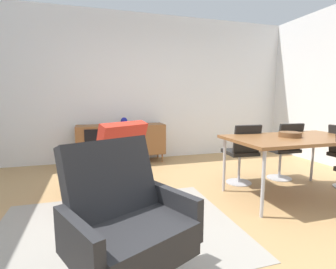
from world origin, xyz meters
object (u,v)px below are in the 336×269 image
Objects in this scene: sideboard at (121,140)px; dining_chair_back_right at (284,149)px; dining_table at (294,141)px; wooden_bowl_on_table at (290,135)px; dining_chair_back_left at (242,152)px; lounge_chair_red at (113,161)px; vase_cobalt at (124,121)px; armchair_black_shell at (125,220)px; side_table_round at (79,170)px; fruit_bowl at (78,151)px.

sideboard is 1.87× the size of dining_chair_back_right.
wooden_bowl_on_table is at bearing 145.63° from dining_table.
wooden_bowl_on_table reaches higher than sideboard.
dining_table is at bearing -57.67° from dining_chair_back_left.
dining_chair_back_right is 2.47m from lounge_chair_red.
dining_table is at bearing -14.91° from lounge_chair_red.
vase_cobalt is at bearing 127.81° from dining_table.
lounge_chair_red is 1.55m from armchair_black_shell.
dining_chair_back_left is at bearing -49.38° from sideboard.
sideboard is at bearing 128.43° from wooden_bowl_on_table.
wooden_bowl_on_table is at bearing -14.44° from lounge_chair_red.
sideboard is 1.73m from lounge_chair_red.
lounge_chair_red is (-2.07, 0.53, -0.30)m from wooden_bowl_on_table.
vase_cobalt is 0.52× the size of wooden_bowl_on_table.
armchair_black_shell is 1.82× the size of side_table_round.
side_table_round is at bearing -117.47° from vase_cobalt.
dining_table is 1.69× the size of armchair_black_shell.
side_table_round is (-2.48, 0.78, -0.45)m from wooden_bowl_on_table.
dining_chair_back_left is 0.90× the size of lounge_chair_red.
dining_chair_back_right is at bearing -5.09° from side_table_round.
sideboard is 3.28m from armchair_black_shell.
armchair_black_shell is at bearing -79.17° from fruit_bowl.
vase_cobalt is at bearing 62.51° from fruit_bowl.
dining_table is 2.40m from armchair_black_shell.
vase_cobalt is 2.73m from dining_chair_back_right.
dining_chair_back_right is at bearing 31.51° from armchair_black_shell.
dining_chair_back_right is 0.90× the size of armchair_black_shell.
dining_table is 0.70m from dining_chair_back_left.
wooden_bowl_on_table is at bearing -126.46° from dining_chair_back_right.
sideboard is 1.00× the size of dining_table.
side_table_round is at bearing 162.41° from wooden_bowl_on_table.
dining_chair_back_left is (-0.31, 0.53, -0.30)m from wooden_bowl_on_table.
sideboard is 2.92m from dining_table.
armchair_black_shell is (-2.52, -1.55, -0.00)m from dining_chair_back_right.
dining_table is at bearing -51.26° from sideboard.
side_table_round is (-0.34, 1.80, -0.15)m from armchair_black_shell.
lounge_chair_red is at bearing -99.92° from sideboard.
sideboard is 3.08× the size of side_table_round.
vase_cobalt reaches higher than side_table_round.
vase_cobalt is 0.16× the size of dining_chair_back_left.
dining_table is 8.00× the size of fruit_bowl.
sideboard is at bearing 128.74° from dining_table.
sideboard is 2.25m from dining_chair_back_left.
dining_table is 2.65m from fruit_bowl.
wooden_bowl_on_table is 0.27× the size of lounge_chair_red.
armchair_black_shell is at bearing -139.66° from dining_chair_back_left.
wooden_bowl_on_table is 1.30× the size of fruit_bowl.
sideboard is 2.88m from wooden_bowl_on_table.
sideboard is 1.69× the size of armchair_black_shell.
vase_cobalt and dining_chair_back_right have the same top height.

